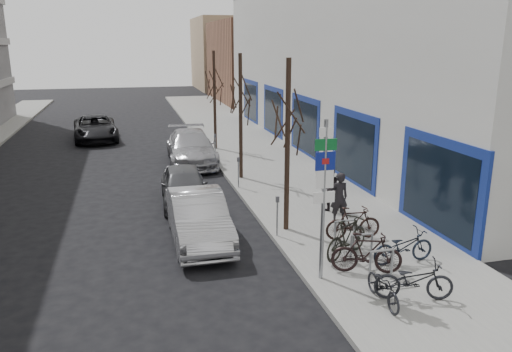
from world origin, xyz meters
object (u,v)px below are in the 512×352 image
meter_front (277,212)px  parked_car_back (191,147)px  bike_rack (362,245)px  meter_mid (238,169)px  bike_near_left (384,284)px  pedestrian_far (329,188)px  bike_far_inner (353,223)px  bike_far_curb (414,277)px  meter_back (215,144)px  parked_car_mid (184,185)px  lane_car (95,128)px  bike_near_right (367,253)px  bike_mid_inner (347,237)px  bike_mid_curb (403,244)px  tree_far (214,77)px  highway_sign_pole (324,191)px  parked_car_front (198,218)px  pedestrian_near (339,197)px  tree_near (288,105)px  tree_mid (240,87)px

meter_front → parked_car_back: size_ratio=0.23×
bike_rack → meter_mid: size_ratio=1.78×
bike_near_left → pedestrian_far: (1.34, 6.46, 0.35)m
bike_far_inner → bike_far_curb: bearing=-179.0°
meter_front → meter_back: 11.00m
meter_mid → bike_far_curb: meter_mid is taller
parked_car_mid → lane_car: size_ratio=0.77×
bike_far_inner → pedestrian_far: bearing=-2.9°
bike_near_right → bike_mid_inner: bike_mid_inner is taller
bike_mid_curb → pedestrian_far: pedestrian_far is taller
tree_far → meter_mid: 8.62m
bike_far_curb → parked_car_back: parked_car_back is taller
meter_back → bike_mid_curb: bearing=-78.8°
parked_car_back → meter_front: bearing=-81.4°
meter_front → meter_back: bearing=90.0°
highway_sign_pole → parked_car_back: highway_sign_pole is taller
parked_car_front → lane_car: (-3.91, 17.98, 0.00)m
tree_far → pedestrian_far: bearing=-80.0°
meter_mid → bike_mid_inner: (1.43, -7.44, -0.19)m
bike_rack → meter_mid: (-1.65, 7.90, 0.26)m
bike_mid_curb → pedestrian_near: (-0.40, 3.40, 0.30)m
tree_near → bike_near_right: bearing=-73.6°
bike_far_inner → lane_car: lane_car is taller
tree_near → parked_car_back: tree_near is taller
bike_far_curb → parked_car_mid: bearing=42.5°
lane_car → bike_far_inner: bearing=-71.6°
highway_sign_pole → meter_back: bearing=91.0°
bike_far_inner → parked_car_front: 4.70m
parked_car_mid → pedestrian_near: 5.96m
meter_back → parked_car_front: size_ratio=0.28×
bike_near_right → bike_mid_inner: 1.09m
bike_rack → meter_front: 2.92m
meter_front → meter_back: (0.00, 11.00, 0.00)m
tree_far → meter_back: 4.08m
bike_rack → tree_mid: bearing=97.3°
pedestrian_far → bike_mid_curb: bearing=93.0°
tree_far → bike_far_curb: size_ratio=3.01×
parked_car_mid → lane_car: lane_car is taller
meter_mid → bike_rack: bearing=-78.2°
meter_mid → parked_car_back: parked_car_back is taller
tree_near → parked_car_back: (-1.71, 10.32, -3.29)m
bike_mid_inner → pedestrian_near: 2.79m
parked_car_mid → pedestrian_near: bearing=-35.6°
tree_mid → lane_car: (-6.71, 11.55, -3.34)m
bike_mid_curb → pedestrian_far: size_ratio=1.10×
pedestrian_far → bike_mid_inner: bearing=74.7°
pedestrian_near → pedestrian_far: bearing=-94.9°
tree_near → pedestrian_near: size_ratio=3.25×
tree_far → bike_mid_inner: tree_far is taller
bike_near_right → bike_mid_curb: bearing=-56.0°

